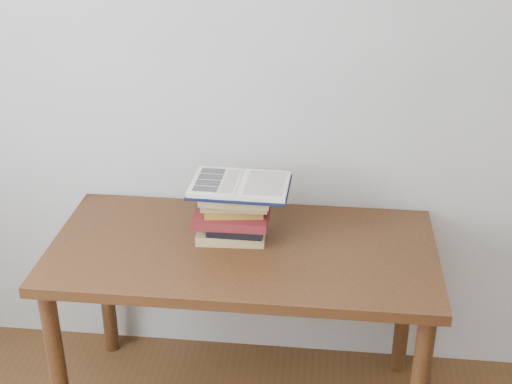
# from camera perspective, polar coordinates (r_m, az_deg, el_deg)

# --- Properties ---
(room_shell) EXTENTS (3.54, 3.54, 2.62)m
(room_shell) POSITION_cam_1_polar(r_m,az_deg,el_deg) (0.90, -10.73, 0.10)
(room_shell) COLOR beige
(room_shell) RESTS_ON ground
(desk) EXTENTS (1.36, 0.68, 0.73)m
(desk) POSITION_cam_1_polar(r_m,az_deg,el_deg) (2.57, -1.05, -6.23)
(desk) COLOR #4F2C13
(desk) RESTS_ON ground
(book_stack) EXTENTS (0.27, 0.19, 0.19)m
(book_stack) POSITION_cam_1_polar(r_m,az_deg,el_deg) (2.53, -1.80, -1.80)
(book_stack) COLOR #9D7F51
(book_stack) RESTS_ON desk
(open_book) EXTENTS (0.35, 0.25, 0.03)m
(open_book) POSITION_cam_1_polar(r_m,az_deg,el_deg) (2.49, -1.28, 0.56)
(open_book) COLOR black
(open_book) RESTS_ON book_stack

